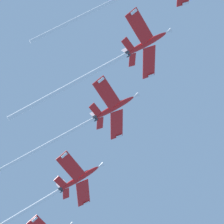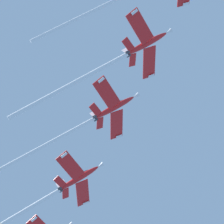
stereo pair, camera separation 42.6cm
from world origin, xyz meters
name	(u,v)px [view 1 (the left image)]	position (x,y,z in m)	size (l,w,h in m)	color
jet_second	(114,61)	(1.61, -30.44, 101.33)	(40.24, 19.62, 23.64)	red
jet_third	(87,123)	(9.27, -44.73, 95.39)	(42.54, 19.71, 24.43)	red
jet_fourth	(46,198)	(21.00, -62.10, 86.00)	(42.74, 19.61, 24.67)	red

